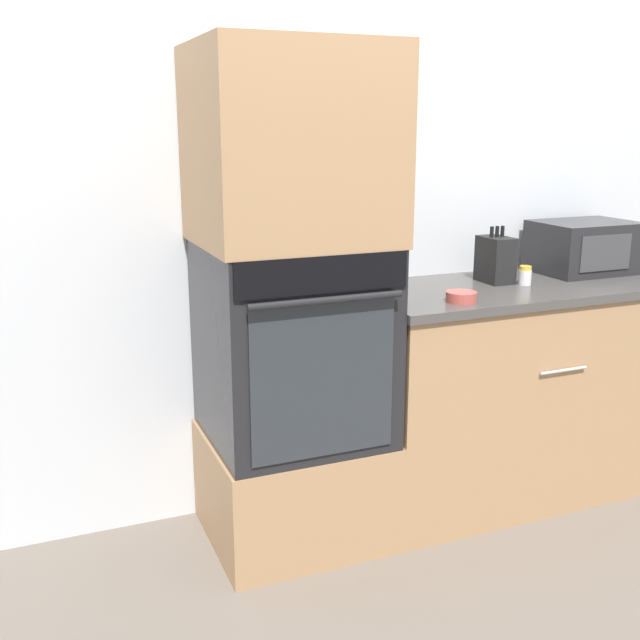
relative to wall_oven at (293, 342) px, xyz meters
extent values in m
plane|color=#6B6056|center=(0.33, -0.30, -0.80)|extent=(12.00, 12.00, 0.00)
cube|color=silver|center=(0.33, 0.33, 0.45)|extent=(8.00, 0.05, 2.50)
cube|color=#A87F56|center=(0.00, 0.00, -0.59)|extent=(0.66, 0.60, 0.42)
cube|color=black|center=(0.00, 0.00, 0.00)|extent=(0.64, 0.59, 0.75)
cube|color=black|center=(0.00, -0.30, 0.31)|extent=(0.61, 0.01, 0.13)
cube|color=#33E54C|center=(0.00, -0.30, 0.31)|extent=(0.09, 0.00, 0.03)
cube|color=#282D33|center=(0.00, -0.30, -0.05)|extent=(0.52, 0.01, 0.56)
cylinder|color=black|center=(0.00, -0.33, 0.23)|extent=(0.54, 0.02, 0.02)
cube|color=#A87F56|center=(0.00, 0.00, 0.72)|extent=(0.66, 0.60, 0.69)
cube|color=#A87F56|center=(1.02, 0.00, -0.35)|extent=(1.37, 0.60, 0.90)
cube|color=#474442|center=(1.02, 0.00, 0.12)|extent=(1.39, 0.63, 0.03)
cylinder|color=#B7B7BC|center=(1.02, -0.31, -0.15)|extent=(0.22, 0.01, 0.01)
cube|color=#232326|center=(1.44, 0.11, 0.26)|extent=(0.43, 0.32, 0.23)
cube|color=#3D3D3F|center=(1.42, -0.05, 0.26)|extent=(0.27, 0.01, 0.16)
cube|color=black|center=(0.94, 0.07, 0.24)|extent=(0.11, 0.16, 0.19)
cylinder|color=black|center=(0.91, 0.07, 0.36)|extent=(0.02, 0.02, 0.04)
cylinder|color=black|center=(0.94, 0.07, 0.36)|extent=(0.02, 0.02, 0.04)
cylinder|color=black|center=(0.97, 0.07, 0.36)|extent=(0.02, 0.02, 0.04)
cylinder|color=#B24C42|center=(0.61, -0.19, 0.16)|extent=(0.12, 0.12, 0.04)
cylinder|color=brown|center=(1.05, 0.22, 0.17)|extent=(0.05, 0.05, 0.06)
cylinder|color=#B7B7BC|center=(1.05, 0.22, 0.21)|extent=(0.04, 0.04, 0.02)
cylinder|color=silver|center=(0.41, 0.00, 0.17)|extent=(0.05, 0.05, 0.06)
cylinder|color=black|center=(0.41, 0.00, 0.20)|extent=(0.05, 0.05, 0.02)
cylinder|color=silver|center=(1.02, -0.02, 0.17)|extent=(0.05, 0.05, 0.06)
cylinder|color=gold|center=(1.02, -0.02, 0.21)|extent=(0.05, 0.05, 0.02)
camera|label=1|loc=(-0.93, -2.52, 0.79)|focal=42.00mm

